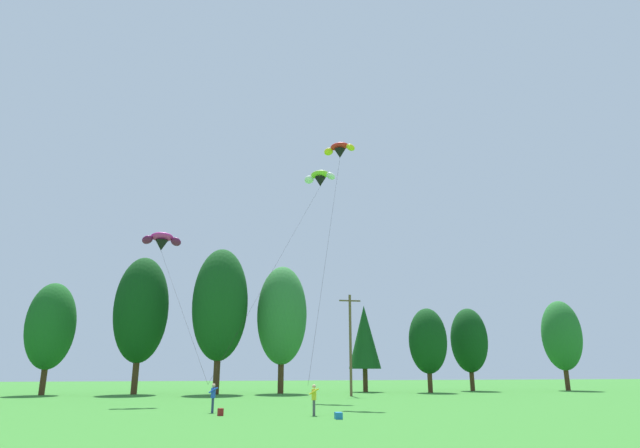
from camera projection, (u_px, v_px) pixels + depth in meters
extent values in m
cylinder|color=#472D19|center=(43.00, 380.00, 52.94)|extent=(0.58, 0.58, 2.86)
ellipsoid|color=#19561E|center=(51.00, 326.00, 54.42)|extent=(4.88, 4.88, 8.95)
cylinder|color=#472D19|center=(135.00, 376.00, 54.74)|extent=(0.66, 0.66, 3.64)
ellipsoid|color=#0F3D14|center=(141.00, 309.00, 56.63)|extent=(5.72, 5.72, 11.40)
cylinder|color=#472D19|center=(217.00, 375.00, 54.96)|extent=(0.68, 0.68, 3.90)
ellipsoid|color=#144719|center=(220.00, 304.00, 56.97)|extent=(5.99, 5.99, 12.20)
cylinder|color=#472D19|center=(281.00, 377.00, 56.60)|extent=(0.64, 0.64, 3.48)
ellipsoid|color=#2D7033|center=(282.00, 315.00, 58.40)|extent=(5.55, 5.55, 10.90)
cylinder|color=#472D19|center=(365.00, 380.00, 60.18)|extent=(0.56, 0.56, 2.58)
cone|color=#144719|center=(364.00, 337.00, 61.52)|extent=(3.78, 3.78, 7.33)
cylinder|color=#472D19|center=(430.00, 382.00, 58.54)|extent=(0.54, 0.54, 2.35)
ellipsoid|color=#0F3D14|center=(428.00, 341.00, 59.76)|extent=(4.33, 4.33, 7.36)
cylinder|color=#472D19|center=(472.00, 380.00, 63.17)|extent=(0.55, 0.55, 2.48)
ellipsoid|color=#0F3D14|center=(469.00, 340.00, 64.46)|extent=(4.47, 4.47, 7.77)
cylinder|color=#472D19|center=(567.00, 379.00, 64.25)|extent=(0.57, 0.57, 2.75)
ellipsoid|color=#236628|center=(562.00, 335.00, 65.67)|extent=(4.76, 4.76, 8.61)
cylinder|color=brown|center=(350.00, 344.00, 51.84)|extent=(0.26, 0.26, 9.86)
cube|color=brown|center=(350.00, 301.00, 53.01)|extent=(2.20, 0.14, 0.14)
cylinder|color=navy|center=(212.00, 406.00, 31.39)|extent=(0.14, 0.14, 0.84)
cylinder|color=navy|center=(213.00, 405.00, 31.58)|extent=(0.14, 0.14, 0.84)
cube|color=blue|center=(213.00, 393.00, 31.68)|extent=(0.28, 0.41, 0.60)
sphere|color=tan|center=(214.00, 385.00, 31.80)|extent=(0.22, 0.22, 0.22)
cylinder|color=blue|center=(213.00, 390.00, 31.49)|extent=(0.53, 0.14, 0.35)
cylinder|color=blue|center=(214.00, 390.00, 31.95)|extent=(0.53, 0.14, 0.35)
cylinder|color=#4C4C51|center=(314.00, 408.00, 29.46)|extent=(0.16, 0.16, 0.84)
cylinder|color=#4C4C51|center=(314.00, 408.00, 29.65)|extent=(0.16, 0.16, 0.84)
cube|color=yellow|center=(314.00, 394.00, 29.75)|extent=(0.34, 0.43, 0.60)
sphere|color=tan|center=(314.00, 386.00, 29.86)|extent=(0.22, 0.22, 0.22)
cylinder|color=yellow|center=(314.00, 392.00, 29.56)|extent=(0.53, 0.23, 0.35)
cylinder|color=yellow|center=(314.00, 391.00, 30.02)|extent=(0.53, 0.23, 0.35)
ellipsoid|color=#93D633|center=(320.00, 175.00, 51.76)|extent=(2.28, 2.16, 0.94)
ellipsoid|color=white|center=(331.00, 176.00, 51.16)|extent=(1.37, 1.35, 1.11)
ellipsoid|color=white|center=(309.00, 180.00, 52.18)|extent=(1.35, 1.40, 1.11)
cone|color=black|center=(320.00, 182.00, 51.66)|extent=(1.52, 1.52, 0.93)
cylinder|color=black|center=(277.00, 262.00, 41.66)|extent=(9.87, 13.68, 18.38)
ellipsoid|color=red|center=(339.00, 146.00, 45.69)|extent=(1.94, 1.83, 0.76)
ellipsoid|color=yellow|center=(350.00, 147.00, 45.17)|extent=(1.17, 1.11, 0.92)
ellipsoid|color=yellow|center=(329.00, 152.00, 46.05)|extent=(1.15, 1.18, 0.92)
cone|color=black|center=(340.00, 154.00, 45.59)|extent=(1.32, 1.32, 0.81)
cylinder|color=black|center=(327.00, 248.00, 37.70)|extent=(4.62, 10.24, 18.73)
ellipsoid|color=#D12893|center=(162.00, 237.00, 42.83)|extent=(1.91, 1.44, 0.92)
ellipsoid|color=#66144C|center=(176.00, 242.00, 43.07)|extent=(1.17, 1.16, 1.07)
ellipsoid|color=#66144C|center=(147.00, 240.00, 42.41)|extent=(1.02, 1.15, 1.07)
cone|color=black|center=(161.00, 245.00, 42.75)|extent=(1.11, 1.11, 0.86)
cylinder|color=black|center=(181.00, 308.00, 37.20)|extent=(4.38, 9.49, 10.29)
cube|color=maroon|center=(220.00, 412.00, 29.40)|extent=(0.34, 0.39, 0.40)
cube|color=#1E70B7|center=(338.00, 416.00, 27.45)|extent=(0.38, 0.53, 0.34)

